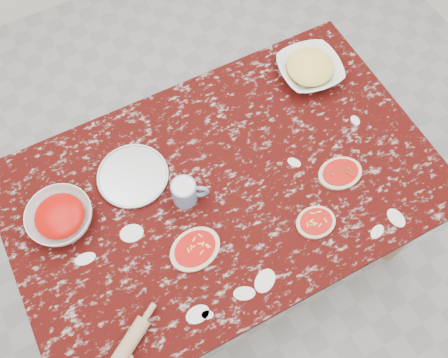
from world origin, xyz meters
TOP-DOWN VIEW (x-y plane):
  - ground at (0.00, 0.00)m, footprint 4.00×4.00m
  - worktable at (0.00, 0.00)m, footprint 1.60×1.00m
  - pizza_tray at (-0.29, 0.19)m, footprint 0.27×0.27m
  - sauce_bowl at (-0.58, 0.14)m, footprint 0.26×0.26m
  - cheese_bowl at (0.55, 0.29)m, footprint 0.28×0.28m
  - flour_mug at (-0.15, 0.02)m, footprint 0.13×0.09m
  - pizza_left at (-0.21, -0.18)m, footprint 0.21×0.18m
  - pizza_mid at (0.22, -0.29)m, footprint 0.15×0.13m
  - pizza_right at (0.41, -0.16)m, footprint 0.18×0.14m
  - rolling_pin at (-0.57, -0.39)m, footprint 0.24×0.18m

SIDE VIEW (x-z plane):
  - ground at x=0.00m, z-range 0.00..0.00m
  - worktable at x=0.00m, z-range 0.29..1.04m
  - pizza_tray at x=-0.29m, z-range 0.75..0.76m
  - pizza_left at x=-0.21m, z-range 0.75..0.77m
  - pizza_mid at x=0.22m, z-range 0.75..0.77m
  - pizza_right at x=0.41m, z-range 0.75..0.77m
  - rolling_pin at x=-0.57m, z-range 0.75..0.80m
  - cheese_bowl at x=0.55m, z-range 0.75..0.81m
  - sauce_bowl at x=-0.58m, z-range 0.75..0.82m
  - flour_mug at x=-0.15m, z-range 0.75..0.86m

